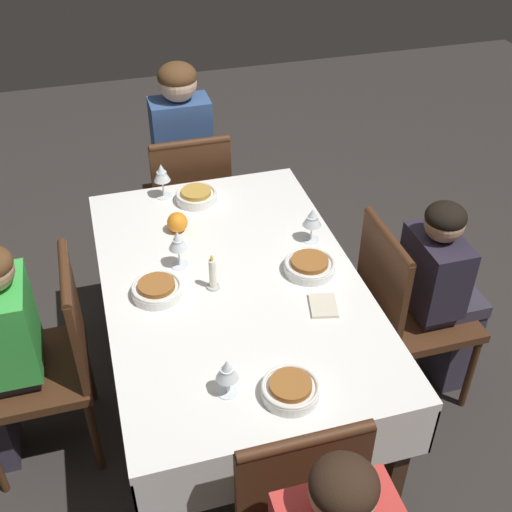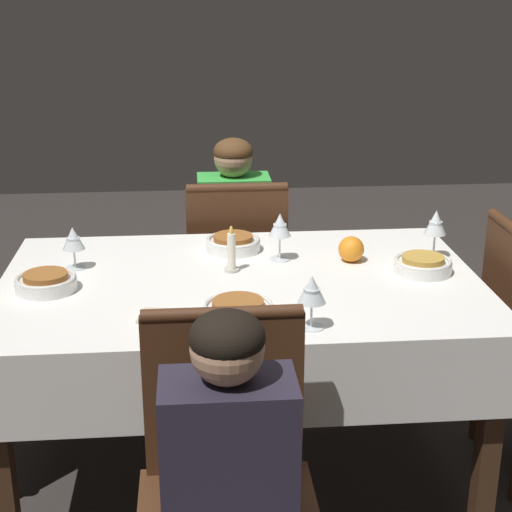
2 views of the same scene
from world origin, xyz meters
name	(u,v)px [view 2 (image 2 of 2)]	position (x,y,z in m)	size (l,w,h in m)	color
ground_plane	(242,476)	(0.00, 0.00, 0.00)	(8.00, 8.00, 0.00)	#332D2B
dining_table	(241,304)	(0.00, 0.00, 0.66)	(1.53, 0.98, 0.74)	white
chair_south	(236,270)	(-0.03, -0.73, 0.50)	(0.43, 0.44, 0.90)	#472816
chair_north	(227,482)	(0.08, 0.73, 0.50)	(0.43, 0.44, 0.90)	#472816
person_child_green	(233,242)	(-0.03, -0.90, 0.57)	(0.30, 0.33, 1.04)	#383342
person_child_dark	(231,512)	(0.08, 0.90, 0.55)	(0.30, 0.33, 0.99)	#383342
bowl_west	(423,264)	(-0.60, -0.01, 0.77)	(0.19, 0.19, 0.06)	white
wine_glass_west	(436,224)	(-0.68, -0.15, 0.86)	(0.08, 0.08, 0.17)	white
bowl_south	(233,243)	(0.01, -0.29, 0.77)	(0.19, 0.19, 0.06)	white
wine_glass_south	(280,227)	(-0.15, -0.18, 0.86)	(0.07, 0.07, 0.16)	white
bowl_east	(46,282)	(0.60, 0.04, 0.77)	(0.19, 0.19, 0.06)	white
wine_glass_east	(73,240)	(0.54, -0.15, 0.84)	(0.07, 0.07, 0.14)	white
bowl_north	(238,310)	(0.03, 0.31, 0.77)	(0.20, 0.20, 0.06)	white
wine_glass_north	(312,291)	(-0.17, 0.38, 0.85)	(0.08, 0.08, 0.15)	white
candle_centerpiece	(231,254)	(0.02, -0.08, 0.80)	(0.05, 0.05, 0.16)	beige
orange_fruit	(351,249)	(-0.38, -0.14, 0.78)	(0.09, 0.09, 0.09)	orange
napkin_red_folded	(162,317)	(0.24, 0.29, 0.75)	(0.15, 0.12, 0.01)	beige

